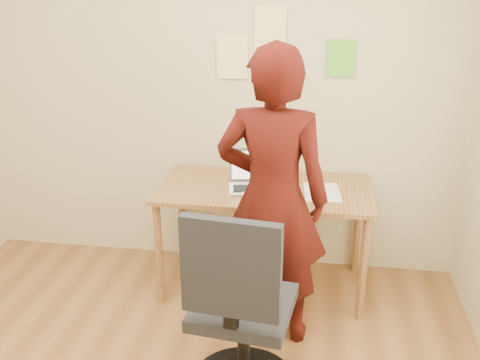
% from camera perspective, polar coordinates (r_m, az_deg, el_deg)
% --- Properties ---
extents(room, '(3.58, 3.58, 2.78)m').
position_cam_1_polar(room, '(2.13, -12.25, 1.44)').
color(room, brown).
rests_on(room, ground).
extents(desk, '(1.40, 0.70, 0.74)m').
position_cam_1_polar(desk, '(3.56, 2.59, -2.10)').
color(desk, '#9B6735').
rests_on(desk, ground).
extents(laptop, '(0.37, 0.34, 0.23)m').
position_cam_1_polar(laptop, '(3.51, 1.46, 0.01)').
color(laptop, '#BABAC1').
rests_on(laptop, desk).
extents(paper_sheet, '(0.25, 0.34, 0.00)m').
position_cam_1_polar(paper_sheet, '(3.48, 8.74, -1.27)').
color(paper_sheet, white).
rests_on(paper_sheet, desk).
extents(phone, '(0.08, 0.13, 0.01)m').
position_cam_1_polar(phone, '(3.31, 6.24, -2.27)').
color(phone, black).
rests_on(phone, desk).
extents(wall_note_left, '(0.21, 0.00, 0.30)m').
position_cam_1_polar(wall_note_left, '(3.70, -0.84, 13.04)').
color(wall_note_left, '#FFE298').
rests_on(wall_note_left, room).
extents(wall_note_mid, '(0.21, 0.00, 0.30)m').
position_cam_1_polar(wall_note_mid, '(3.64, 3.25, 15.71)').
color(wall_note_mid, '#FFE298').
rests_on(wall_note_mid, room).
extents(wall_note_right, '(0.18, 0.00, 0.24)m').
position_cam_1_polar(wall_note_right, '(3.65, 10.75, 12.64)').
color(wall_note_right, '#63D12F').
rests_on(wall_note_right, room).
extents(office_chair, '(0.56, 0.56, 1.08)m').
position_cam_1_polar(office_chair, '(2.71, 0.00, -14.80)').
color(office_chair, black).
rests_on(office_chair, ground).
extents(person, '(0.67, 0.46, 1.75)m').
position_cam_1_polar(person, '(3.00, 3.47, -2.07)').
color(person, '#360B07').
rests_on(person, ground).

